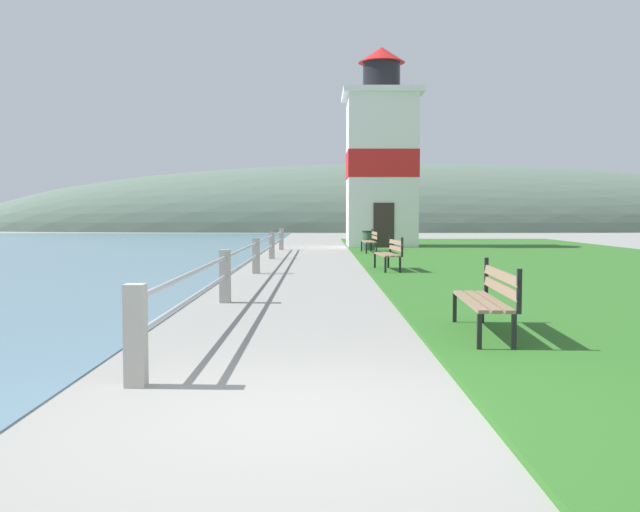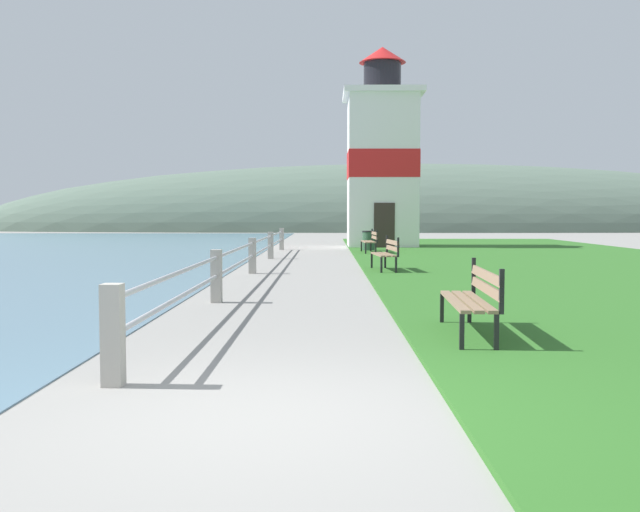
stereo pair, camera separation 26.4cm
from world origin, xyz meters
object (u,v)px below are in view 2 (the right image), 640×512
object	(u,v)px
park_bench_midway	(387,252)
trash_bin	(369,241)
park_bench_near	(474,295)
park_bench_far	(371,240)
lighthouse	(382,161)

from	to	relation	value
park_bench_midway	trash_bin	xyz separation A→B (m)	(0.12, 10.16, -0.11)
park_bench_near	trash_bin	world-z (taller)	park_bench_near
park_bench_far	trash_bin	xyz separation A→B (m)	(0.02, 1.71, -0.12)
park_bench_near	park_bench_far	distance (m)	18.35
park_bench_near	lighthouse	xyz separation A→B (m)	(0.72, 23.88, 3.40)
park_bench_near	park_bench_midway	distance (m)	9.90
trash_bin	park_bench_near	bearing A→B (deg)	-89.72
lighthouse	trash_bin	world-z (taller)	lighthouse
park_bench_midway	park_bench_far	bearing A→B (deg)	-95.67
park_bench_midway	trash_bin	distance (m)	10.16
park_bench_far	lighthouse	bearing A→B (deg)	-100.86
park_bench_near	trash_bin	size ratio (longest dim) A/B	2.40
trash_bin	park_bench_far	bearing A→B (deg)	-90.58
park_bench_midway	lighthouse	xyz separation A→B (m)	(0.94, 13.98, 3.40)
park_bench_midway	trash_bin	world-z (taller)	park_bench_midway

